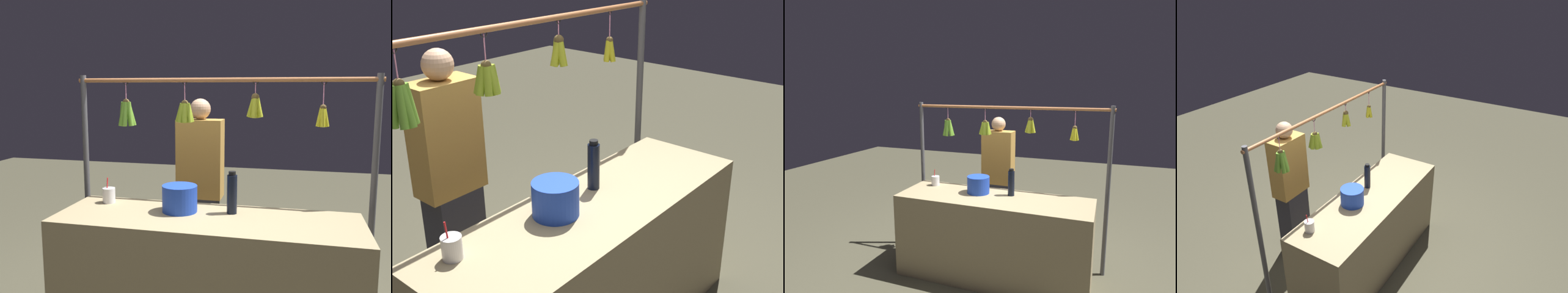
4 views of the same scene
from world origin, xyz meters
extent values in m
plane|color=#494634|center=(0.00, 0.00, 0.00)|extent=(12.00, 12.00, 0.00)
cube|color=tan|center=(0.00, 0.00, 0.43)|extent=(1.92, 0.62, 0.86)
cylinder|color=#4C4C51|center=(-1.06, -0.45, 0.88)|extent=(0.04, 0.04, 1.76)
cylinder|color=#4C4C51|center=(1.06, -0.45, 0.88)|extent=(0.04, 0.04, 1.76)
cylinder|color=#9E6038|center=(0.00, -0.45, 1.72)|extent=(2.17, 0.03, 0.03)
torus|color=black|center=(-0.71, -0.45, 1.70)|extent=(0.04, 0.02, 0.04)
cylinder|color=pink|center=(-0.71, -0.45, 1.62)|extent=(0.01, 0.01, 0.17)
sphere|color=brown|center=(-0.71, -0.45, 1.54)|extent=(0.04, 0.04, 0.04)
cylinder|color=gold|center=(-0.69, -0.45, 1.47)|extent=(0.06, 0.03, 0.13)
cylinder|color=gold|center=(-0.71, -0.43, 1.47)|extent=(0.03, 0.06, 0.13)
cylinder|color=gold|center=(-0.72, -0.45, 1.47)|extent=(0.06, 0.03, 0.13)
cylinder|color=gold|center=(-0.71, -0.46, 1.47)|extent=(0.03, 0.05, 0.13)
torus|color=black|center=(-0.25, -0.45, 1.70)|extent=(0.04, 0.01, 0.04)
cylinder|color=pink|center=(-0.25, -0.45, 1.65)|extent=(0.01, 0.01, 0.10)
sphere|color=brown|center=(-0.25, -0.45, 1.60)|extent=(0.05, 0.05, 0.05)
cylinder|color=#ACB725|center=(-0.23, -0.45, 1.53)|extent=(0.08, 0.05, 0.15)
cylinder|color=#ACB725|center=(-0.25, -0.43, 1.53)|extent=(0.05, 0.08, 0.15)
cylinder|color=#ACB725|center=(-0.27, -0.45, 1.53)|extent=(0.07, 0.04, 0.15)
cylinder|color=#ACB725|center=(-0.25, -0.47, 1.53)|extent=(0.04, 0.06, 0.15)
torus|color=black|center=(0.25, -0.45, 1.70)|extent=(0.04, 0.02, 0.04)
cylinder|color=pink|center=(0.25, -0.45, 1.63)|extent=(0.01, 0.01, 0.15)
sphere|color=brown|center=(0.25, -0.45, 1.56)|extent=(0.05, 0.05, 0.05)
cylinder|color=#91AE28|center=(0.29, -0.45, 1.49)|extent=(0.08, 0.04, 0.14)
cylinder|color=#91AE28|center=(0.27, -0.42, 1.49)|extent=(0.06, 0.06, 0.15)
cylinder|color=#91AE28|center=(0.25, -0.41, 1.49)|extent=(0.05, 0.07, 0.15)
cylinder|color=#91AE28|center=(0.22, -0.44, 1.49)|extent=(0.06, 0.05, 0.14)
cylinder|color=#91AE28|center=(0.22, -0.46, 1.49)|extent=(0.07, 0.05, 0.15)
cylinder|color=#91AE28|center=(0.24, -0.48, 1.49)|extent=(0.05, 0.06, 0.14)
cylinder|color=#91AE28|center=(0.28, -0.47, 1.49)|extent=(0.06, 0.06, 0.15)
torus|color=black|center=(0.71, -0.45, 1.70)|extent=(0.04, 0.02, 0.04)
cylinder|color=pink|center=(0.71, -0.45, 1.63)|extent=(0.01, 0.01, 0.14)
sphere|color=brown|center=(0.71, -0.45, 1.56)|extent=(0.05, 0.05, 0.05)
cylinder|color=#649F2D|center=(0.74, -0.45, 1.47)|extent=(0.06, 0.04, 0.18)
cylinder|color=#649F2D|center=(0.73, -0.42, 1.47)|extent=(0.06, 0.07, 0.19)
cylinder|color=#649F2D|center=(0.71, -0.42, 1.47)|extent=(0.04, 0.08, 0.18)
cylinder|color=#649F2D|center=(0.68, -0.44, 1.47)|extent=(0.06, 0.05, 0.18)
cylinder|color=#649F2D|center=(0.68, -0.46, 1.47)|extent=(0.08, 0.05, 0.19)
cylinder|color=#649F2D|center=(0.70, -0.48, 1.47)|extent=(0.05, 0.07, 0.19)
cylinder|color=#649F2D|center=(0.73, -0.47, 1.47)|extent=(0.07, 0.07, 0.19)
cylinder|color=black|center=(-0.15, -0.12, 0.99)|extent=(0.07, 0.07, 0.25)
cylinder|color=black|center=(-0.15, -0.12, 1.13)|extent=(0.05, 0.05, 0.02)
cylinder|color=blue|center=(0.19, -0.08, 0.95)|extent=(0.23, 0.23, 0.17)
cylinder|color=silver|center=(0.74, -0.17, 0.91)|extent=(0.09, 0.09, 0.11)
cylinder|color=red|center=(0.75, -0.17, 0.95)|extent=(0.01, 0.03, 0.18)
cube|color=#2D2D38|center=(0.23, -0.87, 0.38)|extent=(0.30, 0.20, 0.75)
cube|color=#BF8C3F|center=(0.23, -0.87, 1.08)|extent=(0.38, 0.20, 0.66)
sphere|color=tan|center=(0.23, -0.87, 1.49)|extent=(0.17, 0.17, 0.17)
camera|label=1|loc=(-0.51, 2.44, 1.67)|focal=37.70mm
camera|label=2|loc=(1.77, 1.42, 2.11)|focal=46.85mm
camera|label=3|loc=(-1.03, 3.09, 1.95)|focal=31.44mm
camera|label=4|loc=(2.65, 1.66, 2.97)|focal=33.58mm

